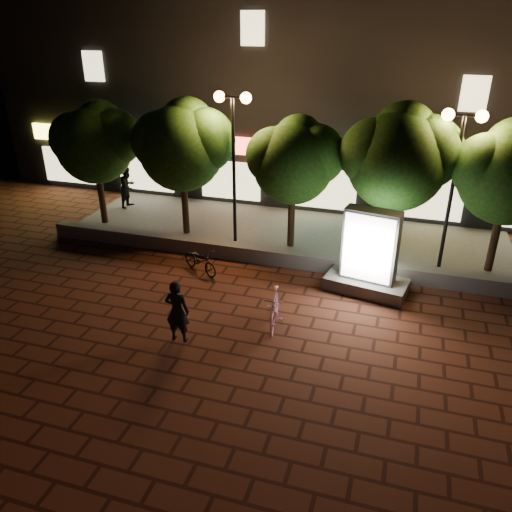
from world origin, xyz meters
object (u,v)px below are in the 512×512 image
at_px(scooter_parked, 200,260).
at_px(pedestrian, 128,187).
at_px(tree_right, 400,155).
at_px(tree_far_right, 512,169).
at_px(tree_left, 183,143).
at_px(scooter_pink, 275,308).
at_px(ad_kiosk, 369,259).
at_px(street_lamp_left, 233,131).
at_px(rider, 177,311).
at_px(street_lamp_right, 459,150).
at_px(tree_far_left, 96,140).
at_px(tree_mid, 295,158).

xyz_separation_m(scooter_parked, pedestrian, (-5.17, 4.60, 0.54)).
distance_m(tree_right, tree_far_right, 3.20).
xyz_separation_m(tree_right, tree_far_right, (3.20, -0.00, -0.20)).
relative_size(tree_left, pedestrian, 2.82).
distance_m(tree_far_right, scooter_pink, 8.18).
height_order(tree_far_right, ad_kiosk, tree_far_right).
distance_m(street_lamp_left, rider, 6.94).
xyz_separation_m(street_lamp_left, street_lamp_right, (7.00, 0.00, -0.13)).
xyz_separation_m(tree_far_left, tree_right, (10.80, 0.00, 0.27)).
bearing_deg(tree_left, pedestrian, 152.54).
distance_m(tree_mid, street_lamp_right, 5.00).
height_order(tree_right, ad_kiosk, tree_right).
bearing_deg(scooter_pink, scooter_parked, 134.37).
bearing_deg(tree_far_right, rider, -141.03).
height_order(scooter_pink, scooter_parked, scooter_pink).
bearing_deg(tree_mid, rider, -102.45).
bearing_deg(tree_far_right, scooter_parked, -162.68).
height_order(tree_left, tree_mid, tree_left).
bearing_deg(scooter_pink, street_lamp_right, 39.11).
height_order(tree_mid, pedestrian, tree_mid).
height_order(tree_mid, ad_kiosk, tree_mid).
bearing_deg(scooter_pink, tree_far_left, 139.33).
bearing_deg(rider, street_lamp_left, -87.22).
relative_size(street_lamp_left, scooter_pink, 3.10).
xyz_separation_m(ad_kiosk, scooter_pink, (-2.13, -2.61, -0.53)).
bearing_deg(scooter_parked, rider, -136.73).
distance_m(tree_mid, street_lamp_left, 2.22).
bearing_deg(tree_right, ad_kiosk, -100.88).
xyz_separation_m(tree_right, street_lamp_right, (1.64, -0.26, 0.33)).
relative_size(tree_right, street_lamp_right, 1.02).
bearing_deg(pedestrian, rider, -139.70).
relative_size(tree_mid, scooter_pink, 2.69).
bearing_deg(pedestrian, tree_right, -95.88).
bearing_deg(street_lamp_right, ad_kiosk, -134.44).
height_order(tree_far_left, tree_far_right, tree_far_right).
distance_m(tree_left, street_lamp_right, 8.96).
distance_m(tree_far_left, scooter_pink, 10.02).
distance_m(tree_far_right, scooter_parked, 9.74).
bearing_deg(street_lamp_left, tree_mid, 7.31).
height_order(ad_kiosk, pedestrian, ad_kiosk).
bearing_deg(street_lamp_right, street_lamp_left, 180.00).
relative_size(tree_far_left, rider, 2.72).
height_order(street_lamp_right, scooter_pink, street_lamp_right).
bearing_deg(rider, tree_right, -129.53).
relative_size(tree_mid, ad_kiosk, 1.76).
bearing_deg(scooter_parked, tree_far_left, 90.63).
xyz_separation_m(tree_far_left, rider, (6.09, -6.40, -2.44)).
distance_m(street_lamp_left, pedestrian, 6.62).
bearing_deg(scooter_pink, tree_far_right, 31.72).
xyz_separation_m(scooter_pink, rider, (-2.13, -1.38, 0.35)).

